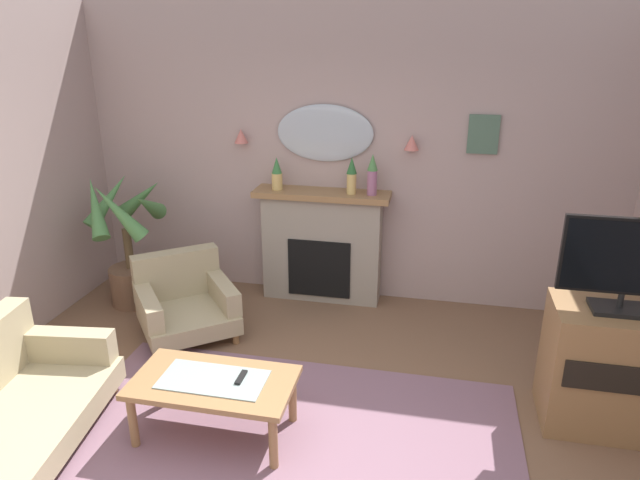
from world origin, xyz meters
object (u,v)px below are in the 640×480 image
mantel_vase_centre (352,175)px  mantel_vase_left (372,174)px  framed_picture (483,134)px  armchair_in_corner (184,301)px  potted_plant_tall_palm (128,243)px  wall_mirror (325,133)px  mantel_vase_right (277,174)px  tv_remote (241,378)px  fireplace (322,247)px  coffee_table (214,387)px  tv_cabinet (606,367)px  wall_sconce_right (412,143)px  wall_sconce_left (241,136)px  tv_flatscreen (628,263)px

mantel_vase_centre → mantel_vase_left: 0.20m
mantel_vase_centre → framed_picture: (1.20, 0.18, 0.40)m
armchair_in_corner → potted_plant_tall_palm: (-0.78, 0.43, 0.35)m
mantel_vase_left → wall_mirror: (-0.50, 0.17, 0.34)m
mantel_vase_right → tv_remote: bearing=-80.6°
fireplace → mantel_vase_left: (0.50, -0.03, 0.79)m
mantel_vase_centre → mantel_vase_left: mantel_vase_left is taller
mantel_vase_right → framed_picture: (1.95, 0.18, 0.43)m
wall_mirror → coffee_table: size_ratio=0.87×
mantel_vase_left → framed_picture: bearing=10.2°
wall_mirror → framed_picture: 1.50m
tv_cabinet → wall_sconce_right: bearing=132.1°
tv_cabinet → framed_picture: bearing=116.4°
framed_picture → wall_mirror: bearing=-179.6°
wall_sconce_left → potted_plant_tall_palm: bearing=-148.9°
fireplace → framed_picture: size_ratio=3.78×
armchair_in_corner → fireplace: bearing=41.1°
wall_sconce_left → armchair_in_corner: 1.73m
fireplace → wall_mirror: wall_mirror is taller
fireplace → tv_remote: fireplace is taller
mantel_vase_centre → tv_flatscreen: size_ratio=0.43×
mantel_vase_centre → potted_plant_tall_palm: (-2.18, -0.50, -0.69)m
mantel_vase_centre → coffee_table: 2.51m
wall_mirror → tv_cabinet: size_ratio=1.07×
fireplace → mantel_vase_left: 0.94m
coffee_table → tv_cabinet: 2.72m
mantel_vase_right → armchair_in_corner: size_ratio=0.29×
armchair_in_corner → potted_plant_tall_palm: potted_plant_tall_palm is taller
tv_remote → fireplace: bearing=87.8°
wall_mirror → wall_sconce_left: 0.85m
mantel_vase_right → framed_picture: bearing=5.3°
mantel_vase_right → armchair_in_corner: 1.52m
framed_picture → tv_cabinet: 2.33m
tv_remote → wall_sconce_right: bearing=68.1°
coffee_table → tv_flatscreen: tv_flatscreen is taller
wall_sconce_right → tv_remote: (-0.94, -2.33, -1.21)m
wall_sconce_left → tv_flatscreen: (3.21, -1.69, -0.41)m
mantel_vase_left → tv_flatscreen: mantel_vase_left is taller
mantel_vase_left → wall_sconce_right: size_ratio=2.86×
wall_sconce_right → potted_plant_tall_palm: size_ratio=0.10×
mantel_vase_right → wall_mirror: size_ratio=0.34×
wall_sconce_right → tv_cabinet: bearing=-47.9°
tv_flatscreen → mantel_vase_right: bearing=150.8°
mantel_vase_centre → wall_sconce_left: bearing=174.0°
framed_picture → potted_plant_tall_palm: framed_picture is taller
mantel_vase_left → potted_plant_tall_palm: mantel_vase_left is taller
mantel_vase_centre → wall_sconce_right: (0.55, 0.12, 0.31)m
tv_remote → tv_cabinet: bearing=15.0°
mantel_vase_right → tv_remote: 2.40m
mantel_vase_centre → wall_sconce_left: (-1.15, 0.12, 0.31)m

